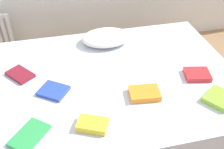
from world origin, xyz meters
TOP-DOWN VIEW (x-y plane):
  - ground_plane at (0.00, 0.00)m, footprint 8.00×8.00m
  - bed at (0.00, 0.00)m, footprint 2.00×1.50m
  - pillow at (0.05, 0.51)m, footprint 0.45×0.33m
  - textbook_orange at (0.16, -0.27)m, footprint 0.23×0.18m
  - textbook_lime at (0.66, -0.44)m, footprint 0.26×0.26m
  - textbook_blue at (-0.47, -0.08)m, footprint 0.26×0.25m
  - textbook_yellow at (-0.25, -0.48)m, footprint 0.22×0.19m
  - textbook_red at (0.64, -0.15)m, footprint 0.22×0.20m
  - textbook_green at (-0.64, -0.46)m, footprint 0.27×0.28m
  - textbook_maroon at (-0.71, 0.17)m, footprint 0.24×0.25m

SIDE VIEW (x-z plane):
  - ground_plane at x=0.00m, z-range 0.00..0.00m
  - bed at x=0.00m, z-range 0.00..0.50m
  - textbook_green at x=-0.64m, z-range 0.50..0.52m
  - textbook_maroon at x=-0.71m, z-range 0.50..0.53m
  - textbook_blue at x=-0.47m, z-range 0.50..0.53m
  - textbook_red at x=0.64m, z-range 0.50..0.54m
  - textbook_lime at x=0.66m, z-range 0.50..0.54m
  - textbook_orange at x=0.16m, z-range 0.50..0.54m
  - textbook_yellow at x=-0.25m, z-range 0.50..0.55m
  - pillow at x=0.05m, z-range 0.50..0.61m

